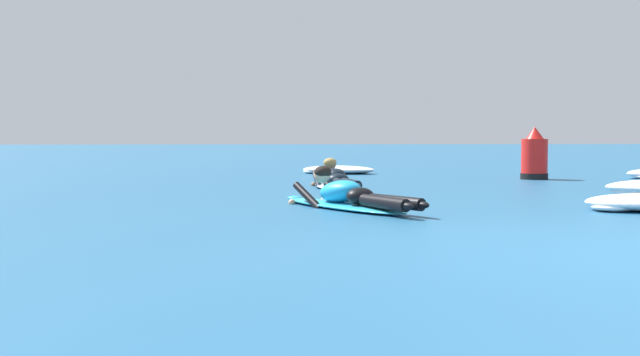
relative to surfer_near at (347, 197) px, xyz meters
The scene contains 5 objects.
ground_plane 6.75m from the surfer_near, 74.85° to the left, with size 120.00×120.00×0.00m, color #235B84.
surfer_near is the anchor object (origin of this frame).
surfer_far 3.25m from the surfer_near, 86.04° to the left, with size 0.69×2.51×0.54m.
whitewater_mid_left 8.29m from the surfer_near, 84.09° to the left, with size 1.91×1.53×0.18m.
channel_marker_buoy 7.23m from the surfer_near, 51.99° to the left, with size 0.54×0.54×1.04m.
Camera 1 is at (-2.88, -5.27, 0.86)m, focal length 42.39 mm.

